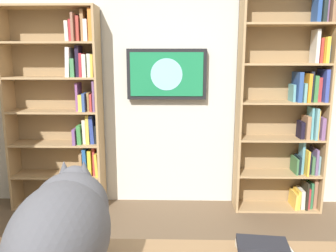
# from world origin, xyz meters

# --- Properties ---
(wall_back) EXTENTS (4.52, 0.06, 2.70)m
(wall_back) POSITION_xyz_m (0.00, -2.23, 1.35)
(wall_back) COLOR beige
(wall_back) RESTS_ON ground
(bookshelf_left) EXTENTS (0.87, 0.28, 2.23)m
(bookshelf_left) POSITION_xyz_m (-1.24, -2.06, 1.08)
(bookshelf_left) COLOR tan
(bookshelf_left) RESTS_ON ground
(bookshelf_right) EXTENTS (0.94, 0.28, 2.03)m
(bookshelf_right) POSITION_xyz_m (1.02, -2.06, 1.04)
(bookshelf_right) COLOR tan
(bookshelf_right) RESTS_ON ground
(wall_mounted_tv) EXTENTS (0.80, 0.07, 0.51)m
(wall_mounted_tv) POSITION_xyz_m (0.01, -2.15, 1.38)
(wall_mounted_tv) COLOR black
(cat) EXTENTS (0.33, 0.67, 0.39)m
(cat) POSITION_xyz_m (0.29, 0.23, 0.97)
(cat) COLOR #4C4C51
(cat) RESTS_ON desk
(desk_book_stack) EXTENTS (0.21, 0.15, 0.08)m
(desk_book_stack) POSITION_xyz_m (-0.43, 0.11, 0.82)
(desk_book_stack) COLOR beige
(desk_book_stack) RESTS_ON desk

